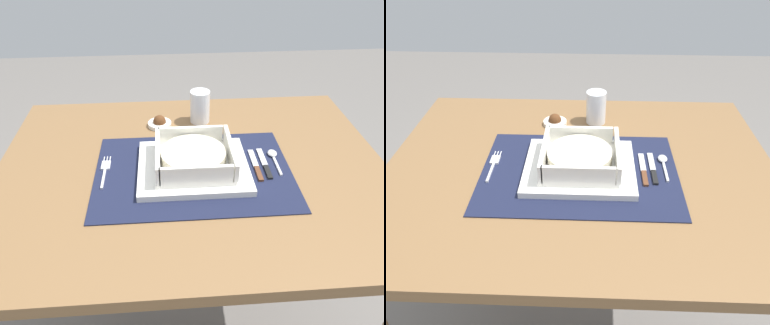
# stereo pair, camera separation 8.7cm
# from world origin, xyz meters

# --- Properties ---
(dining_table) EXTENTS (0.99, 0.76, 0.75)m
(dining_table) POSITION_xyz_m (0.00, 0.00, 0.65)
(dining_table) COLOR brown
(dining_table) RESTS_ON ground
(placemat) EXTENTS (0.48, 0.34, 0.00)m
(placemat) POSITION_xyz_m (-0.00, -0.02, 0.75)
(placemat) COLOR #191E38
(placemat) RESTS_ON dining_table
(serving_plate) EXTENTS (0.27, 0.23, 0.02)m
(serving_plate) POSITION_xyz_m (0.00, -0.02, 0.76)
(serving_plate) COLOR white
(serving_plate) RESTS_ON placemat
(porridge_bowl) EXTENTS (0.19, 0.19, 0.05)m
(porridge_bowl) POSITION_xyz_m (0.00, -0.02, 0.79)
(porridge_bowl) COLOR white
(porridge_bowl) RESTS_ON serving_plate
(fork) EXTENTS (0.02, 0.13, 0.00)m
(fork) POSITION_xyz_m (-0.22, -0.00, 0.76)
(fork) COLOR silver
(fork) RESTS_ON placemat
(spoon) EXTENTS (0.02, 0.11, 0.01)m
(spoon) POSITION_xyz_m (0.21, 0.02, 0.76)
(spoon) COLOR silver
(spoon) RESTS_ON placemat
(butter_knife) EXTENTS (0.01, 0.13, 0.01)m
(butter_knife) POSITION_xyz_m (0.18, -0.02, 0.76)
(butter_knife) COLOR black
(butter_knife) RESTS_ON placemat
(bread_knife) EXTENTS (0.01, 0.13, 0.01)m
(bread_knife) POSITION_xyz_m (0.16, -0.02, 0.76)
(bread_knife) COLOR #59331E
(bread_knife) RESTS_ON placemat
(drinking_glass) EXTENTS (0.06, 0.06, 0.10)m
(drinking_glass) POSITION_xyz_m (0.04, 0.24, 0.80)
(drinking_glass) COLOR white
(drinking_glass) RESTS_ON dining_table
(condiment_saucer) EXTENTS (0.07, 0.07, 0.04)m
(condiment_saucer) POSITION_xyz_m (-0.08, 0.21, 0.76)
(condiment_saucer) COLOR white
(condiment_saucer) RESTS_ON dining_table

